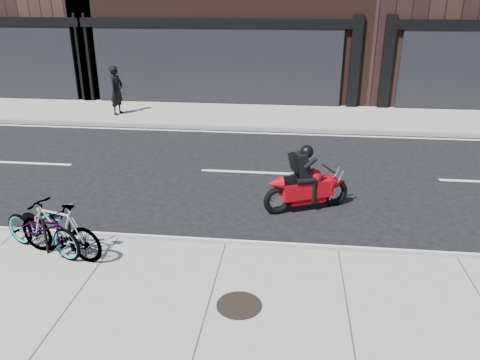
# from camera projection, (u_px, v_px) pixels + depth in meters

# --- Properties ---
(ground) EXTENTS (120.00, 120.00, 0.00)m
(ground) POSITION_uv_depth(u_px,v_px,m) (238.00, 204.00, 10.30)
(ground) COLOR black
(ground) RESTS_ON ground
(sidewalk_far) EXTENTS (60.00, 3.50, 0.13)m
(sidewalk_far) POSITION_uv_depth(u_px,v_px,m) (263.00, 116.00, 17.42)
(sidewalk_far) COLOR gray
(sidewalk_far) RESTS_ON ground
(bike_rack) EXTENTS (0.45, 0.15, 0.77)m
(bike_rack) POSITION_uv_depth(u_px,v_px,m) (57.00, 229.00, 7.98)
(bike_rack) COLOR black
(bike_rack) RESTS_ON sidewalk_near
(bicycle_front) EXTENTS (1.84, 1.20, 0.92)m
(bicycle_front) POSITION_uv_depth(u_px,v_px,m) (42.00, 228.00, 8.01)
(bicycle_front) COLOR gray
(bicycle_front) RESTS_ON sidewalk_near
(bicycle_rear) EXTENTS (1.75, 0.91, 1.01)m
(bicycle_rear) POSITION_uv_depth(u_px,v_px,m) (59.00, 230.00, 7.84)
(bicycle_rear) COLOR gray
(bicycle_rear) RESTS_ON sidewalk_near
(motorcycle) EXTENTS (1.83, 1.02, 1.46)m
(motorcycle) POSITION_uv_depth(u_px,v_px,m) (311.00, 183.00, 9.87)
(motorcycle) COLOR black
(motorcycle) RESTS_ON ground
(pedestrian) EXTENTS (0.54, 0.71, 1.76)m
(pedestrian) POSITION_uv_depth(u_px,v_px,m) (117.00, 90.00, 17.11)
(pedestrian) COLOR black
(pedestrian) RESTS_ON sidewalk_far
(manhole_cover) EXTENTS (0.71, 0.71, 0.02)m
(manhole_cover) POSITION_uv_depth(u_px,v_px,m) (239.00, 305.00, 6.75)
(manhole_cover) COLOR black
(manhole_cover) RESTS_ON sidewalk_near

